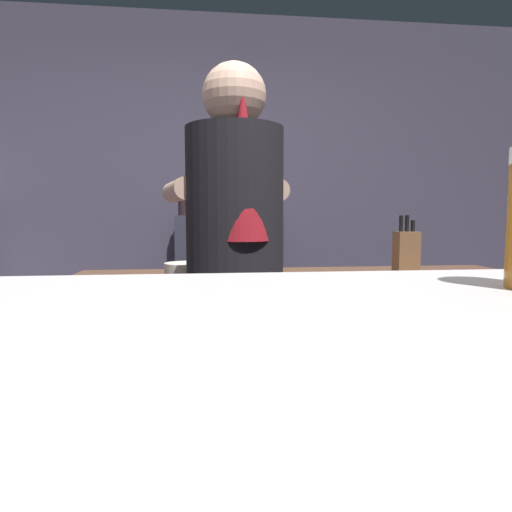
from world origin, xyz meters
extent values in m
cube|color=#484154|center=(0.00, 2.20, 1.35)|extent=(5.20, 0.10, 2.70)
cube|color=brown|center=(0.35, 0.65, 0.45)|extent=(2.10, 0.60, 0.90)
cube|color=#343444|center=(0.08, 1.92, 0.59)|extent=(0.76, 0.36, 1.18)
cube|color=#342A3C|center=(0.01, 0.20, 0.44)|extent=(0.28, 0.20, 0.89)
cylinder|color=black|center=(0.01, 0.20, 1.18)|extent=(0.34, 0.34, 0.59)
sphere|color=#DDAC91|center=(0.01, 0.20, 1.58)|extent=(0.22, 0.22, 0.22)
cone|color=maroon|center=(0.03, 0.10, 1.34)|extent=(0.18, 0.18, 0.49)
cylinder|color=#DDAC91|center=(-0.19, 0.32, 1.27)|extent=(0.15, 0.33, 0.08)
cylinder|color=#DDAC91|center=(0.14, 0.39, 1.27)|extent=(0.15, 0.33, 0.08)
cube|color=brown|center=(0.82, 0.56, 1.00)|extent=(0.10, 0.08, 0.20)
cylinder|color=black|center=(0.79, 0.56, 1.14)|extent=(0.02, 0.02, 0.07)
cylinder|color=black|center=(0.82, 0.56, 1.14)|extent=(0.02, 0.02, 0.07)
cylinder|color=black|center=(0.85, 0.56, 1.13)|extent=(0.02, 0.02, 0.05)
cylinder|color=silver|center=(-0.17, 0.69, 0.93)|extent=(0.21, 0.21, 0.06)
cube|color=silver|center=(0.29, 0.60, 0.91)|extent=(0.24, 0.05, 0.01)
cylinder|color=black|center=(-0.25, 1.97, 1.24)|extent=(0.07, 0.07, 0.13)
cylinder|color=black|center=(-0.25, 1.97, 1.34)|extent=(0.03, 0.03, 0.05)
cylinder|color=red|center=(-0.25, 1.97, 1.37)|extent=(0.04, 0.04, 0.01)
cylinder|color=#2A5F94|center=(0.39, 2.02, 1.25)|extent=(0.06, 0.06, 0.14)
cylinder|color=#2A5F94|center=(0.39, 2.02, 1.34)|extent=(0.03, 0.03, 0.05)
cylinder|color=silver|center=(0.39, 2.02, 1.37)|extent=(0.03, 0.03, 0.01)
cylinder|color=black|center=(0.09, 1.85, 1.26)|extent=(0.06, 0.06, 0.16)
cylinder|color=black|center=(0.09, 1.85, 1.37)|extent=(0.03, 0.03, 0.06)
cylinder|color=red|center=(0.09, 1.85, 1.40)|extent=(0.03, 0.03, 0.01)
cylinder|color=#CFC685|center=(-0.10, 1.85, 1.26)|extent=(0.07, 0.07, 0.16)
cylinder|color=#CFC685|center=(-0.10, 1.85, 1.36)|extent=(0.03, 0.03, 0.06)
cylinder|color=#333333|center=(-0.10, 1.85, 1.40)|extent=(0.03, 0.03, 0.01)
camera|label=1|loc=(-0.10, -1.38, 1.17)|focal=31.62mm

